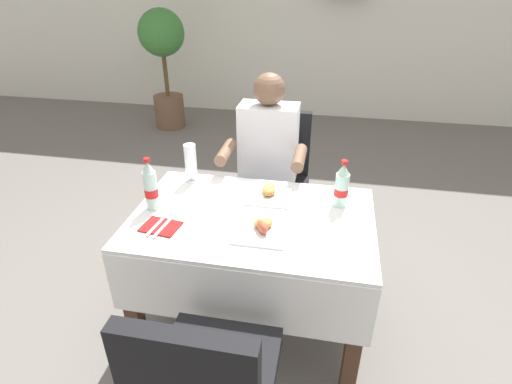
{
  "coord_description": "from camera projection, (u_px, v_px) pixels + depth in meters",
  "views": [
    {
      "loc": [
        0.32,
        -1.61,
        1.8
      ],
      "look_at": [
        -0.01,
        0.1,
        0.82
      ],
      "focal_mm": 28.46,
      "sensor_mm": 36.0,
      "label": 1
    }
  ],
  "objects": [
    {
      "name": "napkin_cutlery_set",
      "position": [
        161.0,
        226.0,
        1.87
      ],
      "size": [
        0.19,
        0.19,
        0.01
      ],
      "color": "maroon",
      "rests_on": "main_dining_table"
    },
    {
      "name": "ground_plane",
      "position": [
        255.0,
        325.0,
        2.32
      ],
      "size": [
        11.0,
        11.0,
        0.0
      ],
      "primitive_type": "plane",
      "color": "#66605B"
    },
    {
      "name": "plate_far_diner",
      "position": [
        269.0,
        193.0,
        2.12
      ],
      "size": [
        0.23,
        0.23,
        0.05
      ],
      "color": "white",
      "rests_on": "main_dining_table"
    },
    {
      "name": "chair_far_diner_seat",
      "position": [
        275.0,
        178.0,
        2.71
      ],
      "size": [
        0.44,
        0.5,
        0.97
      ],
      "color": "black",
      "rests_on": "ground"
    },
    {
      "name": "seated_diner_far",
      "position": [
        267.0,
        163.0,
        2.55
      ],
      "size": [
        0.5,
        0.46,
        1.26
      ],
      "color": "#282D42",
      "rests_on": "ground"
    },
    {
      "name": "cola_bottle_secondary",
      "position": [
        342.0,
        186.0,
        1.99
      ],
      "size": [
        0.07,
        0.07,
        0.25
      ],
      "color": "silver",
      "rests_on": "main_dining_table"
    },
    {
      "name": "cola_bottle_primary",
      "position": [
        151.0,
        187.0,
        1.96
      ],
      "size": [
        0.07,
        0.07,
        0.27
      ],
      "color": "silver",
      "rests_on": "main_dining_table"
    },
    {
      "name": "chair_near_camera_side",
      "position": [
        208.0,
        383.0,
        1.38
      ],
      "size": [
        0.44,
        0.5,
        0.97
      ],
      "color": "black",
      "rests_on": "ground"
    },
    {
      "name": "potted_plant_corner",
      "position": [
        164.0,
        54.0,
        4.73
      ],
      "size": [
        0.53,
        0.53,
        1.39
      ],
      "color": "brown",
      "rests_on": "ground"
    },
    {
      "name": "beer_glass_left",
      "position": [
        191.0,
        163.0,
        2.22
      ],
      "size": [
        0.07,
        0.07,
        0.22
      ],
      "color": "white",
      "rests_on": "main_dining_table"
    },
    {
      "name": "main_dining_table",
      "position": [
        252.0,
        246.0,
        2.04
      ],
      "size": [
        1.16,
        0.76,
        0.74
      ],
      "color": "white",
      "rests_on": "ground"
    },
    {
      "name": "plate_near_camera",
      "position": [
        262.0,
        229.0,
        1.84
      ],
      "size": [
        0.24,
        0.24,
        0.07
      ],
      "color": "white",
      "rests_on": "main_dining_table"
    }
  ]
}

